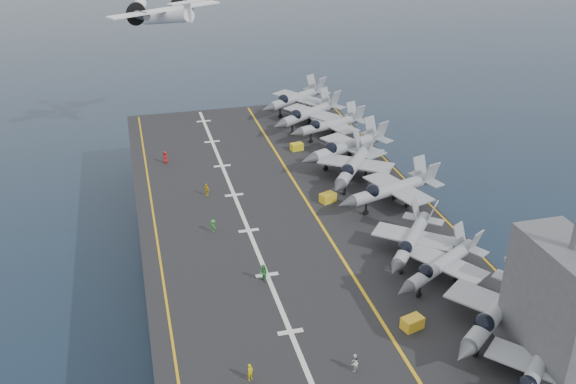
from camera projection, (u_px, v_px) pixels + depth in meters
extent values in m
plane|color=#142135|center=(296.00, 294.00, 84.18)|extent=(500.00, 500.00, 0.00)
cube|color=#56595E|center=(296.00, 261.00, 81.96)|extent=(36.00, 90.00, 10.00)
cube|color=black|center=(296.00, 226.00, 79.65)|extent=(38.00, 92.00, 0.40)
cube|color=gold|center=(319.00, 221.00, 80.23)|extent=(0.35, 90.00, 0.02)
cube|color=silver|center=(249.00, 230.00, 78.20)|extent=(0.50, 90.00, 0.02)
cube|color=gold|center=(157.00, 242.00, 75.72)|extent=(0.25, 90.00, 0.02)
cube|color=gold|center=(433.00, 207.00, 83.72)|extent=(0.25, 90.00, 0.02)
imported|color=#D5C305|center=(250.00, 372.00, 54.79)|extent=(1.18, 1.13, 1.65)
imported|color=green|center=(264.00, 273.00, 68.03)|extent=(1.25, 1.44, 2.01)
imported|color=#289029|center=(213.00, 226.00, 77.62)|extent=(1.02, 1.17, 1.63)
imported|color=yellow|center=(207.00, 189.00, 86.49)|extent=(1.13, 1.23, 1.71)
imported|color=#B21919|center=(165.00, 157.00, 96.22)|extent=(1.30, 1.26, 1.81)
imported|color=silver|center=(354.00, 363.00, 55.78)|extent=(1.24, 1.19, 1.73)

